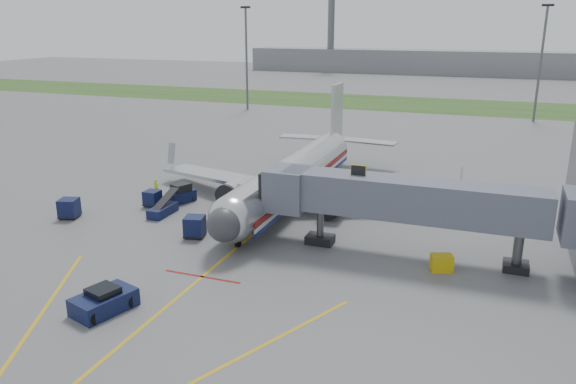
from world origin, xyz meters
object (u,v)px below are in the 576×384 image
(pushback_tug, at_px, (104,301))
(ramp_worker, at_px, (156,187))
(belt_loader, at_px, (163,210))
(baggage_tug, at_px, (182,194))
(airliner, at_px, (294,175))

(pushback_tug, xyz_separation_m, ramp_worker, (-10.90, 22.58, 0.13))
(belt_loader, distance_m, ramp_worker, 6.94)
(belt_loader, bearing_deg, pushback_tug, -68.86)
(pushback_tug, distance_m, baggage_tug, 22.25)
(airliner, xyz_separation_m, ramp_worker, (-14.29, -3.14, -1.86))
(airliner, bearing_deg, baggage_tug, -156.06)
(baggage_tug, distance_m, belt_loader, 4.03)
(pushback_tug, xyz_separation_m, belt_loader, (-6.62, 17.13, -0.15))
(ramp_worker, bearing_deg, pushback_tug, -123.19)
(airliner, xyz_separation_m, baggage_tug, (-10.36, -4.60, -1.80))
(baggage_tug, xyz_separation_m, ramp_worker, (-3.93, 1.45, -0.06))
(baggage_tug, bearing_deg, ramp_worker, 159.68)
(baggage_tug, height_order, belt_loader, belt_loader)
(airliner, distance_m, ramp_worker, 14.74)
(pushback_tug, bearing_deg, airliner, 82.51)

